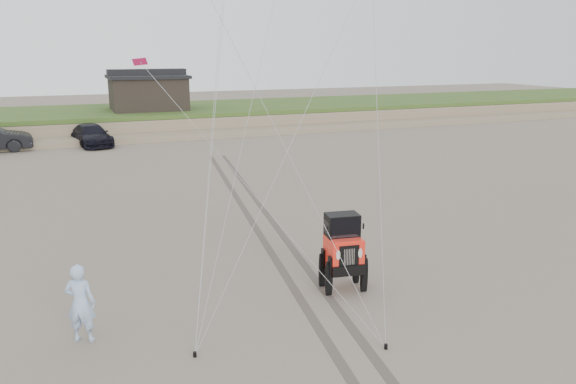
{
  "coord_description": "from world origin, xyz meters",
  "views": [
    {
      "loc": [
        -4.95,
        -11.68,
        6.62
      ],
      "look_at": [
        0.98,
        3.0,
        2.6
      ],
      "focal_mm": 35.0,
      "sensor_mm": 36.0,
      "label": 1
    }
  ],
  "objects_px": {
    "jeep": "(343,260)",
    "man": "(80,303)",
    "cabin": "(148,91)",
    "truck_c": "(92,135)"
  },
  "relations": [
    {
      "from": "truck_c",
      "to": "jeep",
      "type": "xyz_separation_m",
      "value": [
        5.11,
        -28.75,
        0.14
      ]
    },
    {
      "from": "cabin",
      "to": "man",
      "type": "bearing_deg",
      "value": -100.95
    },
    {
      "from": "cabin",
      "to": "man",
      "type": "relative_size",
      "value": 3.36
    },
    {
      "from": "man",
      "to": "jeep",
      "type": "bearing_deg",
      "value": -153.23
    },
    {
      "from": "man",
      "to": "cabin",
      "type": "bearing_deg",
      "value": -76.82
    },
    {
      "from": "cabin",
      "to": "jeep",
      "type": "relative_size",
      "value": 1.36
    },
    {
      "from": "truck_c",
      "to": "man",
      "type": "bearing_deg",
      "value": -104.55
    },
    {
      "from": "jeep",
      "to": "man",
      "type": "distance_m",
      "value": 6.98
    },
    {
      "from": "cabin",
      "to": "jeep",
      "type": "height_order",
      "value": "cabin"
    },
    {
      "from": "cabin",
      "to": "man",
      "type": "height_order",
      "value": "cabin"
    }
  ]
}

